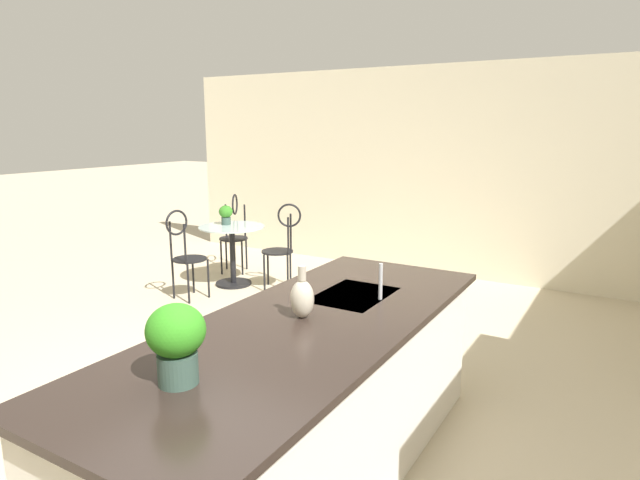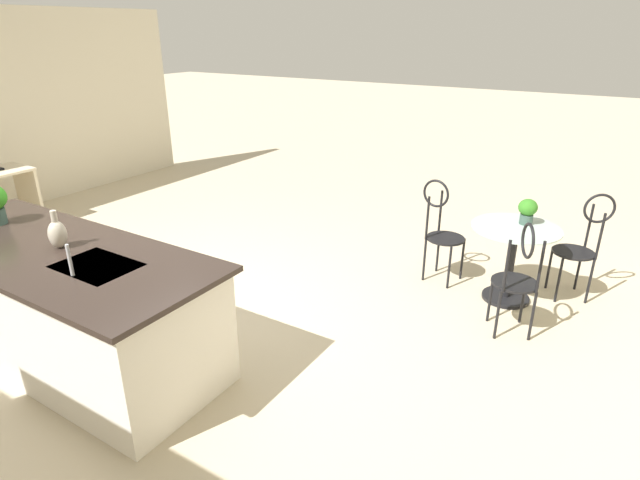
{
  "view_description": "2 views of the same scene",
  "coord_description": "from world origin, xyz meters",
  "px_view_note": "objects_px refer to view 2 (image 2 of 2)",
  "views": [
    {
      "loc": [
        2.59,
        2.29,
        1.94
      ],
      "look_at": [
        -1.21,
        0.04,
        1.0
      ],
      "focal_mm": 30.27,
      "sensor_mm": 36.0,
      "label": 1
    },
    {
      "loc": [
        -3.24,
        2.74,
        2.43
      ],
      "look_at": [
        -1.38,
        -0.22,
        0.98
      ],
      "focal_mm": 28.95,
      "sensor_mm": 36.0,
      "label": 2
    }
  ],
  "objects_px": {
    "chair_by_island": "(441,226)",
    "potted_plant_on_table": "(528,210)",
    "bistro_table": "(512,256)",
    "chair_toward_desk": "(582,241)",
    "chair_near_window": "(518,273)",
    "vase_on_counter": "(57,234)"
  },
  "relations": [
    {
      "from": "chair_near_window",
      "to": "vase_on_counter",
      "type": "bearing_deg",
      "value": 36.42
    },
    {
      "from": "chair_by_island",
      "to": "potted_plant_on_table",
      "type": "bearing_deg",
      "value": -176.17
    },
    {
      "from": "chair_by_island",
      "to": "potted_plant_on_table",
      "type": "distance_m",
      "value": 0.83
    },
    {
      "from": "bistro_table",
      "to": "vase_on_counter",
      "type": "bearing_deg",
      "value": 45.5
    },
    {
      "from": "chair_by_island",
      "to": "vase_on_counter",
      "type": "relative_size",
      "value": 3.62
    },
    {
      "from": "bistro_table",
      "to": "chair_near_window",
      "type": "relative_size",
      "value": 0.77
    },
    {
      "from": "bistro_table",
      "to": "chair_toward_desk",
      "type": "height_order",
      "value": "chair_toward_desk"
    },
    {
      "from": "potted_plant_on_table",
      "to": "chair_near_window",
      "type": "bearing_deg",
      "value": 99.7
    },
    {
      "from": "chair_by_island",
      "to": "bistro_table",
      "type": "bearing_deg",
      "value": 173.81
    },
    {
      "from": "chair_near_window",
      "to": "chair_by_island",
      "type": "xyz_separation_m",
      "value": [
        0.9,
        -0.69,
        0.0
      ]
    },
    {
      "from": "bistro_table",
      "to": "chair_toward_desk",
      "type": "bearing_deg",
      "value": -142.6
    },
    {
      "from": "chair_by_island",
      "to": "chair_toward_desk",
      "type": "xyz_separation_m",
      "value": [
        -1.25,
        -0.33,
        0.0
      ]
    },
    {
      "from": "potted_plant_on_table",
      "to": "vase_on_counter",
      "type": "bearing_deg",
      "value": 46.29
    },
    {
      "from": "bistro_table",
      "to": "chair_by_island",
      "type": "xyz_separation_m",
      "value": [
        0.72,
        -0.08,
        0.13
      ]
    },
    {
      "from": "chair_toward_desk",
      "to": "chair_near_window",
      "type": "bearing_deg",
      "value": 71.11
    },
    {
      "from": "bistro_table",
      "to": "chair_by_island",
      "type": "relative_size",
      "value": 0.77
    },
    {
      "from": "chair_near_window",
      "to": "chair_by_island",
      "type": "bearing_deg",
      "value": -37.62
    },
    {
      "from": "chair_near_window",
      "to": "potted_plant_on_table",
      "type": "height_order",
      "value": "chair_near_window"
    },
    {
      "from": "bistro_table",
      "to": "chair_near_window",
      "type": "height_order",
      "value": "chair_near_window"
    },
    {
      "from": "bistro_table",
      "to": "vase_on_counter",
      "type": "distance_m",
      "value": 3.86
    },
    {
      "from": "chair_near_window",
      "to": "chair_toward_desk",
      "type": "distance_m",
      "value": 1.08
    },
    {
      "from": "bistro_table",
      "to": "potted_plant_on_table",
      "type": "distance_m",
      "value": 0.45
    }
  ]
}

